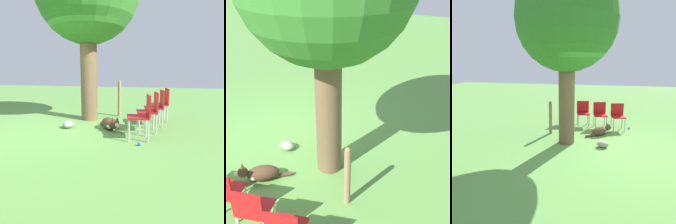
% 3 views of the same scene
% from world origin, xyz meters
% --- Properties ---
extents(ground_plane, '(30.00, 30.00, 0.00)m').
position_xyz_m(ground_plane, '(0.00, 0.00, 0.00)').
color(ground_plane, '#609947').
extents(dog, '(0.68, 0.82, 0.36)m').
position_xyz_m(dog, '(1.16, 0.40, 0.14)').
color(dog, '#513823').
rests_on(dog, ground_plane).
extents(fence_post, '(0.10, 0.10, 1.06)m').
position_xyz_m(fence_post, '(1.01, 2.01, 0.53)').
color(fence_post, '#937551').
rests_on(fence_post, ground_plane).
extents(red_chair_2, '(0.51, 0.52, 0.87)m').
position_xyz_m(red_chair_2, '(2.16, 1.09, 0.51)').
color(red_chair_2, '#B21419').
rests_on(red_chair_2, ground_plane).
extents(garden_rock, '(0.24, 0.31, 0.17)m').
position_xyz_m(garden_rock, '(0.17, 0.31, 0.09)').
color(garden_rock, gray).
rests_on(garden_rock, ground_plane).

